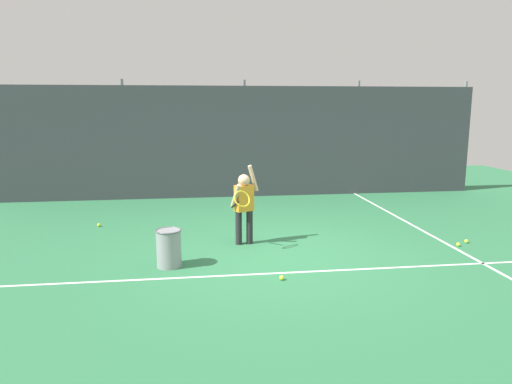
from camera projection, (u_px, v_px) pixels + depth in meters
The scene contains 14 objects.
ground_plane at pixel (279, 255), 7.55m from camera, with size 20.00×20.00×0.00m, color #2D7247.
court_line_baseline at pixel (289, 273), 6.74m from camera, with size 9.00×0.05×0.00m, color white.
court_line_sideline at pixel (424, 231), 8.92m from camera, with size 0.05×9.00×0.00m, color white.
back_fence_windscreen at pixel (244, 142), 12.10m from camera, with size 12.27×0.08×2.82m, color #383D42.
fence_post_1 at pixel (124, 140), 11.75m from camera, with size 0.09×0.09×2.97m, color slate.
fence_post_2 at pixel (244, 139), 12.15m from camera, with size 0.09×0.09×2.97m, color slate.
fence_post_3 at pixel (356, 138), 12.54m from camera, with size 0.09×0.09×2.97m, color slate.
fence_post_4 at pixel (462, 137), 12.94m from camera, with size 0.09×0.09×2.97m, color slate.
tennis_player at pixel (244, 203), 7.99m from camera, with size 0.52×0.78×1.35m.
ball_hopper at pixel (169, 248), 6.95m from camera, with size 0.38×0.38×0.56m.
tennis_ball_0 at pixel (466, 241), 8.17m from camera, with size 0.07×0.07×0.07m, color #CCE033.
tennis_ball_1 at pixel (282, 278), 6.45m from camera, with size 0.07×0.07×0.07m, color #CCE033.
tennis_ball_2 at pixel (458, 244), 7.98m from camera, with size 0.07×0.07×0.07m, color #CCE033.
tennis_ball_3 at pixel (99, 225), 9.27m from camera, with size 0.07×0.07×0.07m, color #CCE033.
Camera 1 is at (-1.33, -7.13, 2.36)m, focal length 33.27 mm.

